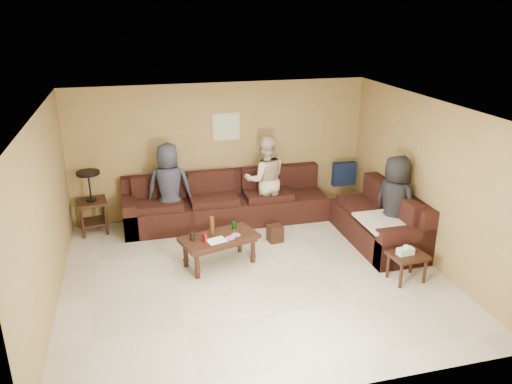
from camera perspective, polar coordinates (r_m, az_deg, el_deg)
room at (r=6.85m, az=-0.26°, el=2.60°), size 5.60×5.50×2.50m
sectional_sofa at (r=8.89m, az=2.46°, el=-2.30°), size 4.65×2.90×0.97m
coffee_table at (r=7.67m, az=-4.26°, el=-5.54°), size 1.28×0.89×0.76m
end_table_left at (r=9.13m, az=-18.30°, el=-0.98°), size 0.56×0.56×1.13m
side_table_right at (r=7.56m, az=16.88°, el=-7.16°), size 0.55×0.47×0.57m
waste_bin at (r=8.51m, az=2.19°, el=-4.75°), size 0.26×0.26×0.28m
wall_art at (r=9.20m, az=-3.45°, el=7.46°), size 0.52×0.04×0.52m
person_left at (r=8.84m, az=-9.87°, el=0.51°), size 0.82×0.58×1.59m
person_middle at (r=9.08m, az=1.06°, el=1.45°), size 0.82×0.66×1.61m
person_right at (r=8.33m, az=15.56°, el=-1.23°), size 0.76×0.91×1.59m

